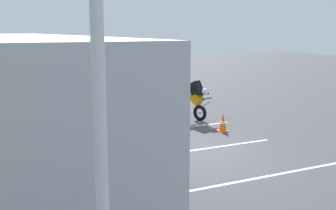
# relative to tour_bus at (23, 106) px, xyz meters

# --- Properties ---
(ground_plane) EXTENTS (80.00, 80.00, 0.00)m
(ground_plane) POSITION_rel_tour_bus_xyz_m (-0.44, -4.14, -1.65)
(ground_plane) COLOR #424247
(tour_bus) EXTENTS (10.89, 2.67, 3.25)m
(tour_bus) POSITION_rel_tour_bus_xyz_m (0.00, 0.00, 0.00)
(tour_bus) COLOR #B7BABF
(tour_bus) RESTS_ON ground_plane
(spectator_far_left) EXTENTS (0.57, 0.38, 1.82)m
(spectator_far_left) POSITION_rel_tour_bus_xyz_m (-0.58, -2.85, -0.56)
(spectator_far_left) COLOR black
(spectator_far_left) RESTS_ON ground_plane
(spectator_left) EXTENTS (0.58, 0.34, 1.75)m
(spectator_left) POSITION_rel_tour_bus_xyz_m (0.38, -2.60, -0.60)
(spectator_left) COLOR black
(spectator_left) RESTS_ON ground_plane
(spectator_centre) EXTENTS (0.58, 0.37, 1.82)m
(spectator_centre) POSITION_rel_tour_bus_xyz_m (1.73, -2.85, -0.55)
(spectator_centre) COLOR black
(spectator_centre) RESTS_ON ground_plane
(parked_motorcycle_silver) EXTENTS (2.02, 0.75, 0.99)m
(parked_motorcycle_silver) POSITION_rel_tour_bus_xyz_m (2.41, -2.29, -1.16)
(parked_motorcycle_silver) COLOR black
(parked_motorcycle_silver) RESTS_ON ground_plane
(parked_motorcycle_dark) EXTENTS (2.05, 0.59, 0.99)m
(parked_motorcycle_dark) POSITION_rel_tour_bus_xyz_m (-2.21, -2.19, -1.16)
(parked_motorcycle_dark) COLOR black
(parked_motorcycle_dark) RESTS_ON ground_plane
(stunt_motorcycle) EXTENTS (1.96, 1.00, 1.59)m
(stunt_motorcycle) POSITION_rel_tour_bus_xyz_m (3.36, -6.54, -0.67)
(stunt_motorcycle) COLOR black
(stunt_motorcycle) RESTS_ON ground_plane
(flagpole) EXTENTS (0.78, 0.36, 5.93)m
(flagpole) POSITION_rel_tour_bus_xyz_m (-7.54, 0.56, 1.27)
(flagpole) COLOR silver
(flagpole) RESTS_ON ground_plane
(traffic_cone) EXTENTS (0.34, 0.34, 0.63)m
(traffic_cone) POSITION_rel_tour_bus_xyz_m (1.27, -6.51, -1.34)
(traffic_cone) COLOR orange
(traffic_cone) RESTS_ON ground_plane
(bay_line_b) EXTENTS (0.25, 5.00, 0.01)m
(bay_line_b) POSITION_rel_tour_bus_xyz_m (-2.79, -4.99, -1.64)
(bay_line_b) COLOR white
(bay_line_b) RESTS_ON ground_plane
(bay_line_c) EXTENTS (0.23, 4.26, 0.01)m
(bay_line_c) POSITION_rel_tour_bus_xyz_m (-0.21, -4.99, -1.64)
(bay_line_c) COLOR white
(bay_line_c) RESTS_ON ground_plane
(bay_line_d) EXTENTS (0.25, 4.87, 0.01)m
(bay_line_d) POSITION_rel_tour_bus_xyz_m (2.37, -4.99, -1.64)
(bay_line_d) COLOR white
(bay_line_d) RESTS_ON ground_plane
(bay_line_e) EXTENTS (0.23, 4.36, 0.01)m
(bay_line_e) POSITION_rel_tour_bus_xyz_m (4.95, -4.99, -1.64)
(bay_line_e) COLOR white
(bay_line_e) RESTS_ON ground_plane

